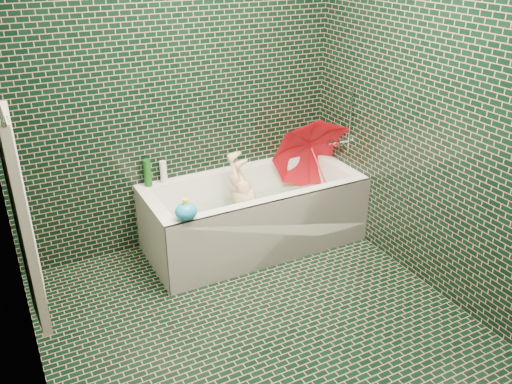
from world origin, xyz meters
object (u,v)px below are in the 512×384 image
bathtub (255,221)px  child (250,211)px  bath_toy (186,211)px  rubber_duck (286,152)px  umbrella (318,164)px

bathtub → child: size_ratio=1.79×
child → bathtub: bearing=93.8°
bathtub → bath_toy: size_ratio=9.39×
bathtub → bath_toy: (-0.69, -0.32, 0.41)m
child → bath_toy: size_ratio=5.26×
child → rubber_duck: (0.53, 0.35, 0.28)m
bathtub → bath_toy: bath_toy is taller
bathtub → rubber_duck: bearing=35.7°
child → umbrella: (0.63, 0.01, 0.28)m
bathtub → umbrella: bearing=1.2°
bath_toy → rubber_duck: bearing=43.1°
bathtub → bath_toy: 0.86m
bath_toy → child: bearing=40.1°
bathtub → umbrella: umbrella is taller
child → rubber_duck: rubber_duck is taller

